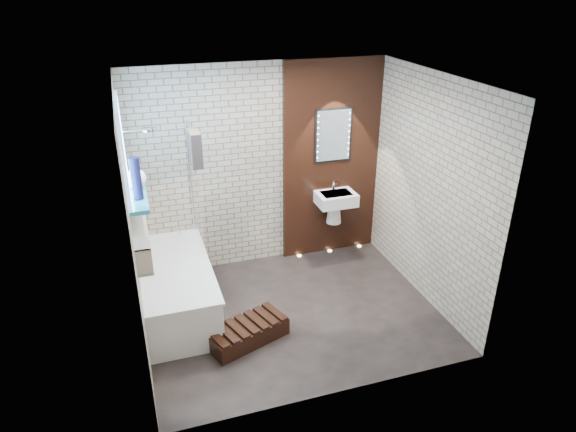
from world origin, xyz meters
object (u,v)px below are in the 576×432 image
object	(u,v)px
bathtub	(176,288)
bath_screen	(195,189)
walnut_step	(247,333)
led_mirror	(333,135)
washbasin	(335,203)

from	to	relation	value
bathtub	bath_screen	world-z (taller)	bath_screen
bathtub	walnut_step	xyz separation A→B (m)	(0.62, -0.77, -0.20)
led_mirror	washbasin	bearing A→B (deg)	-90.00
bathtub	washbasin	bearing A→B (deg)	16.01
bath_screen	washbasin	bearing A→B (deg)	5.78
washbasin	led_mirror	world-z (taller)	led_mirror
bath_screen	walnut_step	size ratio (longest dim) A/B	1.67
bathtub	led_mirror	xyz separation A→B (m)	(2.17, 0.78, 1.36)
bathtub	bath_screen	distance (m)	1.14
led_mirror	walnut_step	distance (m)	2.69
washbasin	led_mirror	bearing A→B (deg)	90.00
led_mirror	bathtub	bearing A→B (deg)	-160.22
washbasin	led_mirror	distance (m)	0.88
bathtub	led_mirror	size ratio (longest dim) A/B	2.49
bathtub	led_mirror	distance (m)	2.68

